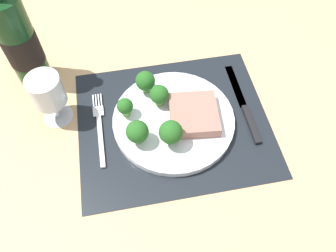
% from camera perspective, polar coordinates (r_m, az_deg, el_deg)
% --- Properties ---
extents(ground_plane, '(1.40, 1.10, 0.03)m').
position_cam_1_polar(ground_plane, '(0.76, 0.92, -0.07)').
color(ground_plane, tan).
extents(placemat, '(0.42, 0.36, 0.00)m').
position_cam_1_polar(placemat, '(0.74, 0.94, 0.62)').
color(placemat, black).
rests_on(placemat, ground_plane).
extents(plate, '(0.27, 0.27, 0.02)m').
position_cam_1_polar(plate, '(0.74, 0.95, 1.03)').
color(plate, silver).
rests_on(plate, placemat).
extents(steak, '(0.11, 0.12, 0.03)m').
position_cam_1_polar(steak, '(0.72, 4.42, 1.99)').
color(steak, '#9E6B5B').
rests_on(steak, plate).
extents(broccoli_center, '(0.04, 0.04, 0.05)m').
position_cam_1_polar(broccoli_center, '(0.72, -7.36, 3.29)').
color(broccoli_center, '#6B994C').
rests_on(broccoli_center, plate).
extents(broccoli_back_left, '(0.05, 0.05, 0.07)m').
position_cam_1_polar(broccoli_back_left, '(0.66, 0.47, -1.09)').
color(broccoli_back_left, '#5B8942').
rests_on(broccoli_back_left, plate).
extents(broccoli_near_steak, '(0.04, 0.04, 0.06)m').
position_cam_1_polar(broccoli_near_steak, '(0.75, -3.90, 7.65)').
color(broccoli_near_steak, '#6B994C').
rests_on(broccoli_near_steak, plate).
extents(broccoli_front_edge, '(0.05, 0.05, 0.06)m').
position_cam_1_polar(broccoli_front_edge, '(0.67, -5.27, -1.01)').
color(broccoli_front_edge, '#5B8942').
rests_on(broccoli_front_edge, plate).
extents(broccoli_near_fork, '(0.04, 0.04, 0.05)m').
position_cam_1_polar(broccoli_near_fork, '(0.73, -1.49, 5.34)').
color(broccoli_near_fork, '#5B8942').
rests_on(broccoli_near_fork, plate).
extents(fork, '(0.02, 0.19, 0.01)m').
position_cam_1_polar(fork, '(0.75, -11.61, -0.22)').
color(fork, silver).
rests_on(fork, placemat).
extents(knife, '(0.02, 0.23, 0.01)m').
position_cam_1_polar(knife, '(0.78, 13.04, 2.98)').
color(knife, black).
rests_on(knife, placemat).
extents(wine_bottle, '(0.08, 0.08, 0.30)m').
position_cam_1_polar(wine_bottle, '(0.81, -24.01, 12.90)').
color(wine_bottle, '#143819').
rests_on(wine_bottle, ground_plane).
extents(wine_glass, '(0.07, 0.07, 0.13)m').
position_cam_1_polar(wine_glass, '(0.73, -19.91, 5.32)').
color(wine_glass, silver).
rests_on(wine_glass, ground_plane).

